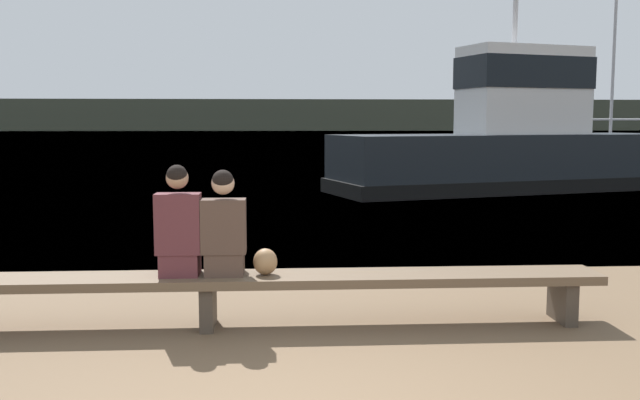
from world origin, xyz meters
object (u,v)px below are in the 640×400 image
bench_main (208,284)px  tugboat_red (511,145)px  shopping_bag (265,262)px  person_left (179,228)px  person_right (224,229)px  moored_sailboat (620,155)px

bench_main → tugboat_red: (6.99, 12.63, 0.82)m
shopping_bag → bench_main: bearing=-179.6°
person_left → person_right: 0.40m
person_right → shopping_bag: bearing=0.6°
person_right → tugboat_red: (6.84, 12.63, 0.31)m
tugboat_red → person_left: bearing=133.7°
bench_main → person_right: 0.53m
moored_sailboat → tugboat_red: bearing=130.4°
person_right → moored_sailboat: bearing=56.2°
shopping_bag → person_left: bearing=-179.7°
person_left → moored_sailboat: bearing=55.5°
tugboat_red → bench_main: bearing=134.6°
moored_sailboat → person_left: bearing=136.6°
bench_main → shopping_bag: 0.56m
person_right → moored_sailboat: 25.32m
person_left → shopping_bag: person_left is taller
person_left → moored_sailboat: size_ratio=0.10×
person_left → tugboat_red: (7.25, 12.63, 0.29)m
shopping_bag → moored_sailboat: bearing=56.9°
person_left → shopping_bag: bearing=0.3°
shopping_bag → moored_sailboat: moored_sailboat is taller
tugboat_red → moored_sailboat: moored_sailboat is taller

